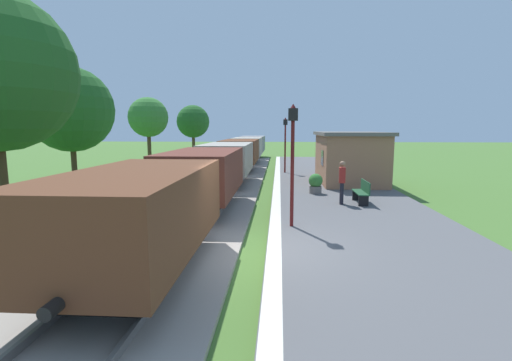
{
  "coord_description": "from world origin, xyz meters",
  "views": [
    {
      "loc": [
        0.5,
        -8.91,
        3.23
      ],
      "look_at": [
        -0.29,
        3.64,
        1.44
      ],
      "focal_mm": 25.83,
      "sensor_mm": 36.0,
      "label": 1
    }
  ],
  "objects_px": {
    "potted_planter": "(316,183)",
    "tree_field_distant": "(193,122)",
    "freight_train": "(234,157)",
    "person_waiting": "(342,181)",
    "tree_trackside_far": "(70,110)",
    "station_hut": "(349,157)",
    "lamp_post_near": "(293,143)",
    "tree_field_left": "(148,118)",
    "lamp_post_far": "(285,135)",
    "bench_near_hut": "(362,192)"
  },
  "relations": [
    {
      "from": "potted_planter",
      "to": "tree_field_distant",
      "type": "height_order",
      "value": "tree_field_distant"
    },
    {
      "from": "freight_train",
      "to": "potted_planter",
      "type": "bearing_deg",
      "value": -56.09
    },
    {
      "from": "person_waiting",
      "to": "tree_trackside_far",
      "type": "height_order",
      "value": "tree_trackside_far"
    },
    {
      "from": "station_hut",
      "to": "lamp_post_near",
      "type": "xyz_separation_m",
      "value": [
        -3.5,
        -9.69,
        1.15
      ]
    },
    {
      "from": "person_waiting",
      "to": "lamp_post_near",
      "type": "distance_m",
      "value": 4.34
    },
    {
      "from": "person_waiting",
      "to": "tree_field_distant",
      "type": "xyz_separation_m",
      "value": [
        -10.28,
        18.73,
        2.64
      ]
    },
    {
      "from": "station_hut",
      "to": "tree_field_left",
      "type": "xyz_separation_m",
      "value": [
        -13.61,
        6.29,
        2.37
      ]
    },
    {
      "from": "person_waiting",
      "to": "tree_trackside_far",
      "type": "bearing_deg",
      "value": -8.99
    },
    {
      "from": "lamp_post_near",
      "to": "lamp_post_far",
      "type": "height_order",
      "value": "same"
    },
    {
      "from": "lamp_post_near",
      "to": "lamp_post_far",
      "type": "xyz_separation_m",
      "value": [
        0.0,
        13.86,
        0.0
      ]
    },
    {
      "from": "tree_field_left",
      "to": "tree_field_distant",
      "type": "distance_m",
      "value": 6.49
    },
    {
      "from": "freight_train",
      "to": "tree_field_left",
      "type": "bearing_deg",
      "value": 153.9
    },
    {
      "from": "tree_field_left",
      "to": "bench_near_hut",
      "type": "bearing_deg",
      "value": -43.32
    },
    {
      "from": "tree_trackside_far",
      "to": "tree_field_distant",
      "type": "distance_m",
      "value": 15.13
    },
    {
      "from": "freight_train",
      "to": "tree_trackside_far",
      "type": "relative_size",
      "value": 6.19
    },
    {
      "from": "bench_near_hut",
      "to": "tree_field_left",
      "type": "distance_m",
      "value": 18.23
    },
    {
      "from": "station_hut",
      "to": "tree_field_left",
      "type": "distance_m",
      "value": 15.17
    },
    {
      "from": "person_waiting",
      "to": "bench_near_hut",
      "type": "bearing_deg",
      "value": -156.91
    },
    {
      "from": "station_hut",
      "to": "bench_near_hut",
      "type": "bearing_deg",
      "value": -95.37
    },
    {
      "from": "tree_field_left",
      "to": "station_hut",
      "type": "bearing_deg",
      "value": -24.79
    },
    {
      "from": "freight_train",
      "to": "bench_near_hut",
      "type": "relative_size",
      "value": 26.13
    },
    {
      "from": "freight_train",
      "to": "tree_field_left",
      "type": "relative_size",
      "value": 7.12
    },
    {
      "from": "lamp_post_near",
      "to": "tree_field_left",
      "type": "xyz_separation_m",
      "value": [
        -10.11,
        15.98,
        1.22
      ]
    },
    {
      "from": "freight_train",
      "to": "tree_field_distant",
      "type": "relative_size",
      "value": 7.38
    },
    {
      "from": "freight_train",
      "to": "lamp_post_near",
      "type": "bearing_deg",
      "value": -75.37
    },
    {
      "from": "potted_planter",
      "to": "tree_trackside_far",
      "type": "xyz_separation_m",
      "value": [
        -12.31,
        1.5,
        3.45
      ]
    },
    {
      "from": "tree_field_distant",
      "to": "lamp_post_near",
      "type": "bearing_deg",
      "value": -69.71
    },
    {
      "from": "person_waiting",
      "to": "lamp_post_far",
      "type": "relative_size",
      "value": 0.46
    },
    {
      "from": "person_waiting",
      "to": "potted_planter",
      "type": "relative_size",
      "value": 1.87
    },
    {
      "from": "lamp_post_far",
      "to": "tree_trackside_far",
      "type": "height_order",
      "value": "tree_trackside_far"
    },
    {
      "from": "bench_near_hut",
      "to": "potted_planter",
      "type": "distance_m",
      "value": 2.7
    },
    {
      "from": "tree_trackside_far",
      "to": "potted_planter",
      "type": "bearing_deg",
      "value": -6.95
    },
    {
      "from": "freight_train",
      "to": "station_hut",
      "type": "height_order",
      "value": "station_hut"
    },
    {
      "from": "bench_near_hut",
      "to": "tree_trackside_far",
      "type": "height_order",
      "value": "tree_trackside_far"
    },
    {
      "from": "lamp_post_far",
      "to": "station_hut",
      "type": "bearing_deg",
      "value": -50.0
    },
    {
      "from": "bench_near_hut",
      "to": "lamp_post_near",
      "type": "distance_m",
      "value": 5.15
    },
    {
      "from": "freight_train",
      "to": "lamp_post_near",
      "type": "height_order",
      "value": "lamp_post_near"
    },
    {
      "from": "person_waiting",
      "to": "tree_field_left",
      "type": "xyz_separation_m",
      "value": [
        -12.19,
        12.54,
        2.84
      ]
    },
    {
      "from": "potted_planter",
      "to": "lamp_post_near",
      "type": "height_order",
      "value": "lamp_post_near"
    },
    {
      "from": "station_hut",
      "to": "lamp_post_near",
      "type": "height_order",
      "value": "lamp_post_near"
    },
    {
      "from": "tree_field_left",
      "to": "person_waiting",
      "type": "bearing_deg",
      "value": -45.81
    },
    {
      "from": "bench_near_hut",
      "to": "potted_planter",
      "type": "bearing_deg",
      "value": 127.6
    },
    {
      "from": "station_hut",
      "to": "person_waiting",
      "type": "bearing_deg",
      "value": -102.78
    },
    {
      "from": "bench_near_hut",
      "to": "tree_trackside_far",
      "type": "bearing_deg",
      "value": 165.39
    },
    {
      "from": "freight_train",
      "to": "tree_field_left",
      "type": "height_order",
      "value": "tree_field_left"
    },
    {
      "from": "lamp_post_far",
      "to": "tree_trackside_far",
      "type": "bearing_deg",
      "value": -149.29
    },
    {
      "from": "lamp_post_far",
      "to": "tree_trackside_far",
      "type": "relative_size",
      "value": 0.58
    },
    {
      "from": "person_waiting",
      "to": "lamp_post_near",
      "type": "height_order",
      "value": "lamp_post_near"
    },
    {
      "from": "bench_near_hut",
      "to": "lamp_post_near",
      "type": "bearing_deg",
      "value": -128.56
    },
    {
      "from": "bench_near_hut",
      "to": "tree_field_left",
      "type": "xyz_separation_m",
      "value": [
        -13.04,
        12.3,
        3.3
      ]
    }
  ]
}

